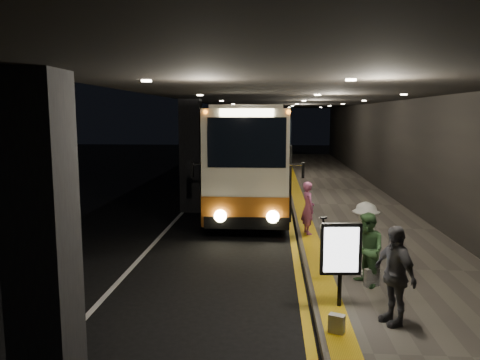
{
  "coord_description": "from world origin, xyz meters",
  "views": [
    {
      "loc": [
        1.7,
        -14.12,
        3.8
      ],
      "look_at": [
        0.65,
        0.83,
        1.7
      ],
      "focal_mm": 35.0,
      "sensor_mm": 36.0,
      "label": 1
    }
  ],
  "objects_px": {
    "coach_second": "(260,142)",
    "bag_plain": "(337,324)",
    "coach_third": "(266,137)",
    "coach_main": "(255,159)",
    "info_sign": "(341,251)",
    "passenger_waiting_white": "(365,239)",
    "passenger_waiting_grey": "(394,275)",
    "bag_polka": "(372,277)",
    "passenger_waiting_green": "(368,250)",
    "passenger_boarding": "(308,208)",
    "stanchion_post": "(323,240)"
  },
  "relations": [
    {
      "from": "passenger_waiting_white",
      "to": "info_sign",
      "type": "bearing_deg",
      "value": -22.11
    },
    {
      "from": "passenger_waiting_green",
      "to": "passenger_waiting_white",
      "type": "xyz_separation_m",
      "value": [
        0.08,
        0.71,
        0.05
      ]
    },
    {
      "from": "info_sign",
      "to": "passenger_waiting_white",
      "type": "bearing_deg",
      "value": 61.92
    },
    {
      "from": "coach_second",
      "to": "passenger_waiting_grey",
      "type": "relative_size",
      "value": 7.27
    },
    {
      "from": "coach_main",
      "to": "passenger_boarding",
      "type": "xyz_separation_m",
      "value": [
        1.87,
        -5.78,
        -0.95
      ]
    },
    {
      "from": "coach_third",
      "to": "passenger_waiting_green",
      "type": "height_order",
      "value": "coach_third"
    },
    {
      "from": "bag_plain",
      "to": "info_sign",
      "type": "xyz_separation_m",
      "value": [
        0.2,
        1.13,
        0.94
      ]
    },
    {
      "from": "info_sign",
      "to": "bag_plain",
      "type": "bearing_deg",
      "value": -104.35
    },
    {
      "from": "passenger_boarding",
      "to": "passenger_waiting_green",
      "type": "bearing_deg",
      "value": 177.93
    },
    {
      "from": "coach_main",
      "to": "coach_third",
      "type": "bearing_deg",
      "value": 90.06
    },
    {
      "from": "passenger_waiting_white",
      "to": "stanchion_post",
      "type": "height_order",
      "value": "passenger_waiting_white"
    },
    {
      "from": "bag_plain",
      "to": "stanchion_post",
      "type": "xyz_separation_m",
      "value": [
        0.15,
        3.76,
        0.42
      ]
    },
    {
      "from": "passenger_waiting_grey",
      "to": "bag_polka",
      "type": "bearing_deg",
      "value": 156.54
    },
    {
      "from": "passenger_waiting_grey",
      "to": "passenger_waiting_green",
      "type": "bearing_deg",
      "value": 160.12
    },
    {
      "from": "passenger_waiting_green",
      "to": "info_sign",
      "type": "bearing_deg",
      "value": -57.45
    },
    {
      "from": "coach_second",
      "to": "stanchion_post",
      "type": "distance_m",
      "value": 20.9
    },
    {
      "from": "passenger_boarding",
      "to": "passenger_waiting_grey",
      "type": "relative_size",
      "value": 0.92
    },
    {
      "from": "coach_third",
      "to": "passenger_waiting_white",
      "type": "xyz_separation_m",
      "value": [
        2.72,
        -32.53,
        -0.74
      ]
    },
    {
      "from": "coach_third",
      "to": "passenger_waiting_white",
      "type": "relative_size",
      "value": 6.86
    },
    {
      "from": "coach_third",
      "to": "coach_main",
      "type": "bearing_deg",
      "value": -92.97
    },
    {
      "from": "coach_second",
      "to": "bag_plain",
      "type": "height_order",
      "value": "coach_second"
    },
    {
      "from": "passenger_waiting_white",
      "to": "coach_third",
      "type": "bearing_deg",
      "value": -173.53
    },
    {
      "from": "passenger_waiting_green",
      "to": "info_sign",
      "type": "distance_m",
      "value": 1.39
    },
    {
      "from": "passenger_waiting_white",
      "to": "bag_polka",
      "type": "height_order",
      "value": "passenger_waiting_white"
    },
    {
      "from": "coach_second",
      "to": "info_sign",
      "type": "bearing_deg",
      "value": -83.01
    },
    {
      "from": "passenger_waiting_white",
      "to": "passenger_waiting_green",
      "type": "bearing_deg",
      "value": -5.0
    },
    {
      "from": "coach_second",
      "to": "coach_main",
      "type": "bearing_deg",
      "value": -87.74
    },
    {
      "from": "passenger_waiting_grey",
      "to": "bag_polka",
      "type": "height_order",
      "value": "passenger_waiting_grey"
    },
    {
      "from": "coach_main",
      "to": "passenger_boarding",
      "type": "relative_size",
      "value": 7.89
    },
    {
      "from": "passenger_waiting_white",
      "to": "coach_main",
      "type": "bearing_deg",
      "value": -161.34
    },
    {
      "from": "passenger_waiting_grey",
      "to": "stanchion_post",
      "type": "xyz_separation_m",
      "value": [
        -0.89,
        3.29,
        -0.31
      ]
    },
    {
      "from": "passenger_boarding",
      "to": "passenger_waiting_white",
      "type": "distance_m",
      "value": 3.81
    },
    {
      "from": "coach_main",
      "to": "passenger_waiting_grey",
      "type": "xyz_separation_m",
      "value": [
        2.9,
        -11.96,
        -0.88
      ]
    },
    {
      "from": "bag_polka",
      "to": "stanchion_post",
      "type": "height_order",
      "value": "stanchion_post"
    },
    {
      "from": "coach_third",
      "to": "bag_plain",
      "type": "relative_size",
      "value": 35.9
    },
    {
      "from": "coach_second",
      "to": "passenger_boarding",
      "type": "distance_m",
      "value": 18.01
    },
    {
      "from": "bag_plain",
      "to": "bag_polka",
      "type": "bearing_deg",
      "value": 65.23
    },
    {
      "from": "bag_plain",
      "to": "info_sign",
      "type": "height_order",
      "value": "info_sign"
    },
    {
      "from": "coach_main",
      "to": "passenger_waiting_green",
      "type": "bearing_deg",
      "value": -74.13
    },
    {
      "from": "coach_main",
      "to": "passenger_waiting_grey",
      "type": "bearing_deg",
      "value": -75.87
    },
    {
      "from": "passenger_waiting_grey",
      "to": "bag_plain",
      "type": "relative_size",
      "value": 5.45
    },
    {
      "from": "passenger_waiting_green",
      "to": "coach_main",
      "type": "bearing_deg",
      "value": 170.73
    },
    {
      "from": "info_sign",
      "to": "passenger_boarding",
      "type": "bearing_deg",
      "value": 87.8
    },
    {
      "from": "coach_second",
      "to": "info_sign",
      "type": "height_order",
      "value": "coach_second"
    },
    {
      "from": "coach_second",
      "to": "stanchion_post",
      "type": "bearing_deg",
      "value": -82.46
    },
    {
      "from": "coach_second",
      "to": "passenger_waiting_green",
      "type": "bearing_deg",
      "value": -80.87
    },
    {
      "from": "passenger_waiting_green",
      "to": "stanchion_post",
      "type": "height_order",
      "value": "passenger_waiting_green"
    },
    {
      "from": "info_sign",
      "to": "bag_polka",
      "type": "bearing_deg",
      "value": 49.17
    },
    {
      "from": "stanchion_post",
      "to": "passenger_boarding",
      "type": "bearing_deg",
      "value": 93.03
    },
    {
      "from": "passenger_boarding",
      "to": "info_sign",
      "type": "height_order",
      "value": "info_sign"
    }
  ]
}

